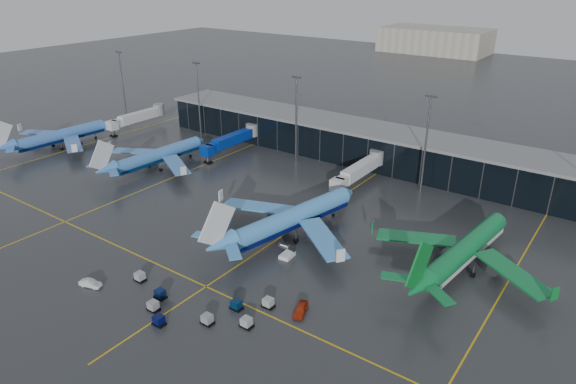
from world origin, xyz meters
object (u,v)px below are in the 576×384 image
Objects in this scene: airliner_aer_lingus at (467,238)px; mobile_airstair at (287,254)px; airliner_klm_west at (60,129)px; airliner_arkefly at (158,147)px; baggage_carts at (195,305)px; service_van_white at (91,283)px; airliner_klm_near at (294,207)px; service_van_red at (301,309)px.

airliner_aer_lingus is 12.28× the size of mobile_airstair.
airliner_klm_west is 0.96× the size of airliner_aer_lingus.
baggage_carts is (57.31, -42.68, -5.39)m from airliner_arkefly.
baggage_carts is at bearing -101.08° from mobile_airstair.
airliner_arkefly reaches higher than service_van_white.
airliner_klm_west is 40.41m from airliner_arkefly.
service_van_red is at bearing -41.20° from airliner_klm_near.
baggage_carts is 23.40m from mobile_airstair.
airliner_klm_west is 104.15m from baggage_carts.
airliner_klm_near is 43.11m from service_van_white.
service_van_red is at bearing -10.32° from airliner_klm_west.
service_van_red reaches higher than service_van_white.
service_van_white is (-35.98, -16.09, -0.09)m from service_van_red.
baggage_carts is at bearing -75.70° from airliner_klm_near.
airliner_klm_west is 88.16m from service_van_white.
service_van_white is (-23.37, -29.64, -0.06)m from mobile_airstair.
airliner_klm_west is 11.76× the size of mobile_airstair.
airliner_aer_lingus reaches higher than service_van_red.
service_van_white is (76.66, -43.18, -5.52)m from airliner_klm_west.
airliner_aer_lingus is 35.86m from service_van_red.
airliner_aer_lingus is (90.37, -2.34, 0.35)m from airliner_arkefly.
airliner_aer_lingus reaches higher than airliner_klm_west.
airliner_aer_lingus is 1.56× the size of baggage_carts.
airliner_klm_west reaches higher than service_van_white.
service_van_white is at bearing -105.10° from airliner_klm_near.
mobile_airstair is at bearing -4.50° from airliner_klm_west.
airliner_klm_near reaches higher than airliner_arkefly.
service_van_red is (-17.71, -30.65, -5.70)m from airliner_aer_lingus.
mobile_airstair is (60.06, -19.44, -5.38)m from airliner_arkefly.
baggage_carts is 6.34× the size of service_van_white.
airliner_klm_west is 1.01× the size of airliner_arkefly.
airliner_klm_near is 28.63m from service_van_red.
airliner_klm_near is at bearing -159.95° from airliner_aer_lingus.
airliner_klm_near is (95.55, -4.92, 0.60)m from airliner_klm_west.
baggage_carts is at bearing -166.65° from service_van_red.
baggage_carts is at bearing -90.18° from service_van_white.
airliner_klm_west is 1.49× the size of baggage_carts.
mobile_airstair is at bearing -15.03° from airliner_arkefly.
airliner_arkefly is 90.40m from airliner_aer_lingus.
airliner_arkefly is at bearing 143.32° from baggage_carts.
mobile_airstair is 0.73× the size of service_van_red.
mobile_airstair is 0.80× the size of service_van_white.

